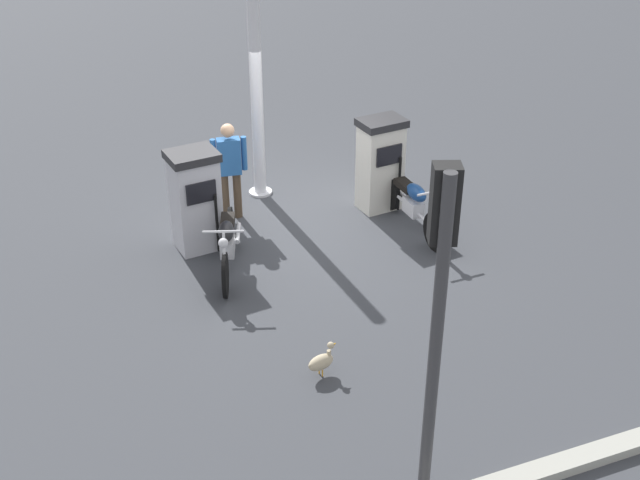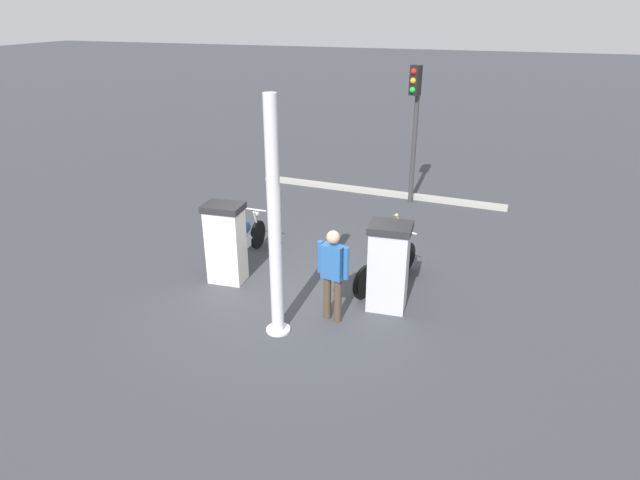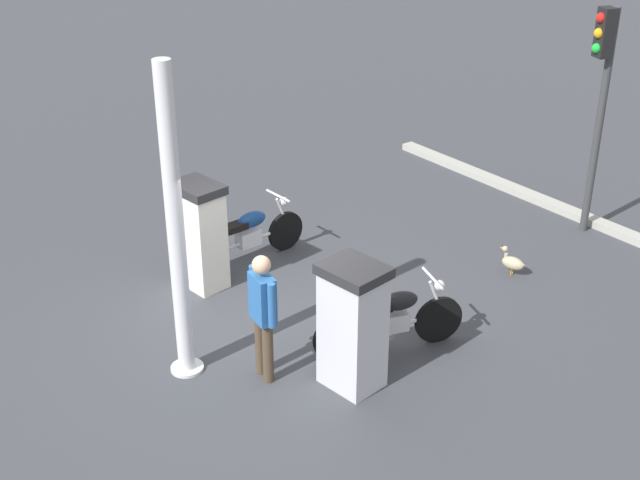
{
  "view_description": "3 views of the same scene",
  "coord_description": "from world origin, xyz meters",
  "px_view_note": "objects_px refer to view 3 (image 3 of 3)",
  "views": [
    {
      "loc": [
        10.66,
        -4.42,
        6.36
      ],
      "look_at": [
        1.72,
        -0.29,
        0.68
      ],
      "focal_mm": 46.12,
      "sensor_mm": 36.0,
      "label": 1
    },
    {
      "loc": [
        -8.12,
        -3.1,
        4.9
      ],
      "look_at": [
        0.73,
        -0.09,
        0.8
      ],
      "focal_mm": 30.18,
      "sensor_mm": 36.0,
      "label": 2
    },
    {
      "loc": [
        -5.64,
        -7.54,
        6.04
      ],
      "look_at": [
        1.09,
        0.22,
        0.88
      ],
      "focal_mm": 47.84,
      "sensor_mm": 36.0,
      "label": 3
    }
  ],
  "objects_px": {
    "fuel_pump_far": "(200,235)",
    "motorcycle_far_pump": "(247,235)",
    "attendant_person": "(263,310)",
    "fuel_pump_near": "(353,326)",
    "roadside_traffic_light": "(601,83)",
    "motorcycle_near_pump": "(392,317)",
    "wandering_duck": "(513,262)",
    "canopy_support_pole": "(176,234)"
  },
  "relations": [
    {
      "from": "motorcycle_near_pump",
      "to": "fuel_pump_near",
      "type": "bearing_deg",
      "value": -167.48
    },
    {
      "from": "motorcycle_far_pump",
      "to": "motorcycle_near_pump",
      "type": "bearing_deg",
      "value": -90.72
    },
    {
      "from": "fuel_pump_near",
      "to": "motorcycle_far_pump",
      "type": "distance_m",
      "value": 3.36
    },
    {
      "from": "motorcycle_near_pump",
      "to": "wandering_duck",
      "type": "bearing_deg",
      "value": 4.67
    },
    {
      "from": "fuel_pump_near",
      "to": "canopy_support_pole",
      "type": "relative_size",
      "value": 0.41
    },
    {
      "from": "attendant_person",
      "to": "fuel_pump_near",
      "type": "bearing_deg",
      "value": -48.45
    },
    {
      "from": "fuel_pump_near",
      "to": "wandering_duck",
      "type": "relative_size",
      "value": 3.71
    },
    {
      "from": "fuel_pump_far",
      "to": "motorcycle_far_pump",
      "type": "xyz_separation_m",
      "value": [
        0.88,
        0.12,
        -0.34
      ]
    },
    {
      "from": "fuel_pump_far",
      "to": "fuel_pump_near",
      "type": "bearing_deg",
      "value": -90.0
    },
    {
      "from": "fuel_pump_far",
      "to": "motorcycle_near_pump",
      "type": "bearing_deg",
      "value": -73.98
    },
    {
      "from": "motorcycle_far_pump",
      "to": "canopy_support_pole",
      "type": "height_order",
      "value": "canopy_support_pole"
    },
    {
      "from": "motorcycle_near_pump",
      "to": "attendant_person",
      "type": "relative_size",
      "value": 1.14
    },
    {
      "from": "fuel_pump_far",
      "to": "canopy_support_pole",
      "type": "xyz_separation_m",
      "value": [
        -1.32,
        -1.6,
        1.04
      ]
    },
    {
      "from": "wandering_duck",
      "to": "motorcycle_near_pump",
      "type": "bearing_deg",
      "value": -175.33
    },
    {
      "from": "fuel_pump_near",
      "to": "attendant_person",
      "type": "relative_size",
      "value": 0.97
    },
    {
      "from": "fuel_pump_far",
      "to": "attendant_person",
      "type": "height_order",
      "value": "attendant_person"
    },
    {
      "from": "attendant_person",
      "to": "wandering_duck",
      "type": "xyz_separation_m",
      "value": [
        4.25,
        -0.37,
        -0.72
      ]
    },
    {
      "from": "motorcycle_far_pump",
      "to": "roadside_traffic_light",
      "type": "relative_size",
      "value": 0.59
    },
    {
      "from": "wandering_duck",
      "to": "attendant_person",
      "type": "bearing_deg",
      "value": 175.01
    },
    {
      "from": "fuel_pump_near",
      "to": "roadside_traffic_light",
      "type": "height_order",
      "value": "roadside_traffic_light"
    },
    {
      "from": "fuel_pump_near",
      "to": "wandering_duck",
      "type": "xyz_separation_m",
      "value": [
        3.56,
        0.41,
        -0.6
      ]
    },
    {
      "from": "motorcycle_far_pump",
      "to": "wandering_duck",
      "type": "bearing_deg",
      "value": -46.44
    },
    {
      "from": "roadside_traffic_light",
      "to": "motorcycle_far_pump",
      "type": "bearing_deg",
      "value": 150.88
    },
    {
      "from": "attendant_person",
      "to": "canopy_support_pole",
      "type": "relative_size",
      "value": 0.43
    },
    {
      "from": "fuel_pump_far",
      "to": "canopy_support_pole",
      "type": "distance_m",
      "value": 2.32
    },
    {
      "from": "attendant_person",
      "to": "wandering_duck",
      "type": "distance_m",
      "value": 4.33
    },
    {
      "from": "canopy_support_pole",
      "to": "fuel_pump_near",
      "type": "bearing_deg",
      "value": -48.87
    },
    {
      "from": "fuel_pump_far",
      "to": "wandering_duck",
      "type": "distance_m",
      "value": 4.51
    },
    {
      "from": "motorcycle_far_pump",
      "to": "fuel_pump_far",
      "type": "bearing_deg",
      "value": -172.5
    },
    {
      "from": "motorcycle_near_pump",
      "to": "roadside_traffic_light",
      "type": "xyz_separation_m",
      "value": [
        4.73,
        0.42,
        1.96
      ]
    },
    {
      "from": "motorcycle_far_pump",
      "to": "attendant_person",
      "type": "height_order",
      "value": "attendant_person"
    },
    {
      "from": "wandering_duck",
      "to": "motorcycle_far_pump",
      "type": "bearing_deg",
      "value": 133.56
    },
    {
      "from": "motorcycle_far_pump",
      "to": "attendant_person",
      "type": "bearing_deg",
      "value": -122.67
    },
    {
      "from": "fuel_pump_far",
      "to": "attendant_person",
      "type": "bearing_deg",
      "value": -106.51
    },
    {
      "from": "fuel_pump_near",
      "to": "canopy_support_pole",
      "type": "xyz_separation_m",
      "value": [
        -1.32,
        1.51,
        1.03
      ]
    },
    {
      "from": "fuel_pump_near",
      "to": "motorcycle_near_pump",
      "type": "xyz_separation_m",
      "value": [
        0.84,
        0.19,
        -0.32
      ]
    },
    {
      "from": "fuel_pump_far",
      "to": "canopy_support_pole",
      "type": "bearing_deg",
      "value": -129.49
    },
    {
      "from": "fuel_pump_near",
      "to": "fuel_pump_far",
      "type": "height_order",
      "value": "fuel_pump_near"
    },
    {
      "from": "motorcycle_near_pump",
      "to": "roadside_traffic_light",
      "type": "distance_m",
      "value": 5.14
    },
    {
      "from": "fuel_pump_far",
      "to": "motorcycle_far_pump",
      "type": "bearing_deg",
      "value": 7.5
    },
    {
      "from": "motorcycle_far_pump",
      "to": "wandering_duck",
      "type": "xyz_separation_m",
      "value": [
        2.68,
        -2.82,
        -0.25
      ]
    },
    {
      "from": "roadside_traffic_light",
      "to": "motorcycle_near_pump",
      "type": "bearing_deg",
      "value": -174.88
    }
  ]
}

